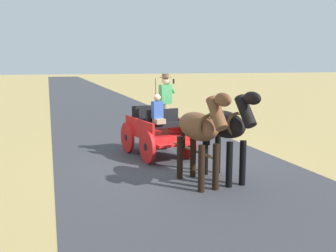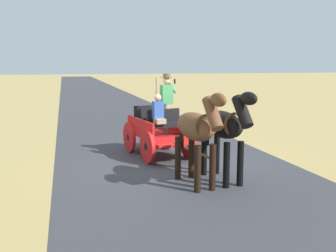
# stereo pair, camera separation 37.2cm
# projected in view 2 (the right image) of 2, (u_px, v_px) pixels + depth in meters

# --- Properties ---
(ground_plane) EXTENTS (200.00, 200.00, 0.00)m
(ground_plane) POSITION_uv_depth(u_px,v_px,m) (171.00, 162.00, 10.92)
(ground_plane) COLOR tan
(road_surface) EXTENTS (6.47, 160.00, 0.01)m
(road_surface) POSITION_uv_depth(u_px,v_px,m) (171.00, 161.00, 10.92)
(road_surface) COLOR #38383D
(road_surface) RESTS_ON ground
(horse_drawn_carriage) EXTENTS (1.80, 4.51, 2.50)m
(horse_drawn_carriage) POSITION_uv_depth(u_px,v_px,m) (159.00, 129.00, 11.50)
(horse_drawn_carriage) COLOR red
(horse_drawn_carriage) RESTS_ON ground
(horse_near_side) EXTENTS (0.74, 2.14, 2.21)m
(horse_near_side) POSITION_uv_depth(u_px,v_px,m) (224.00, 127.00, 8.86)
(horse_near_side) COLOR black
(horse_near_side) RESTS_ON ground
(horse_off_side) EXTENTS (0.73, 2.14, 2.21)m
(horse_off_side) POSITION_uv_depth(u_px,v_px,m) (197.00, 129.00, 8.55)
(horse_off_side) COLOR brown
(horse_off_side) RESTS_ON ground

